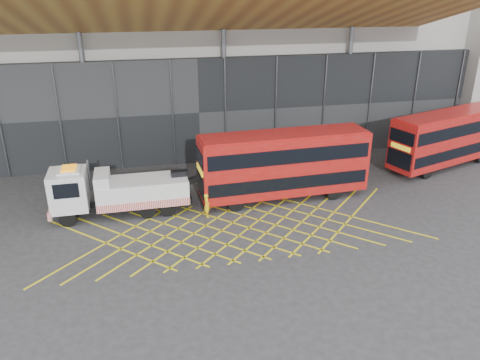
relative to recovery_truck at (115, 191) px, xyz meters
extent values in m
plane|color=#2D2D30|center=(4.23, -3.45, -1.54)|extent=(120.00, 120.00, 0.00)
cube|color=yellow|center=(-0.57, -3.45, -1.53)|extent=(7.16, 7.16, 0.01)
cube|color=yellow|center=(-0.57, -3.45, -1.53)|extent=(7.16, 7.16, 0.01)
cube|color=yellow|center=(1.03, -3.45, -1.53)|extent=(7.16, 7.16, 0.01)
cube|color=yellow|center=(1.03, -3.45, -1.53)|extent=(7.16, 7.16, 0.01)
cube|color=yellow|center=(2.63, -3.45, -1.53)|extent=(7.16, 7.16, 0.01)
cube|color=yellow|center=(2.63, -3.45, -1.53)|extent=(7.16, 7.16, 0.01)
cube|color=yellow|center=(4.23, -3.45, -1.53)|extent=(7.16, 7.16, 0.01)
cube|color=yellow|center=(4.23, -3.45, -1.53)|extent=(7.16, 7.16, 0.01)
cube|color=yellow|center=(5.83, -3.45, -1.53)|extent=(7.16, 7.16, 0.01)
cube|color=yellow|center=(5.83, -3.45, -1.53)|extent=(7.16, 7.16, 0.01)
cube|color=yellow|center=(7.43, -3.45, -1.53)|extent=(7.16, 7.16, 0.01)
cube|color=yellow|center=(7.43, -3.45, -1.53)|extent=(7.16, 7.16, 0.01)
cube|color=yellow|center=(9.03, -3.45, -1.53)|extent=(7.16, 7.16, 0.01)
cube|color=yellow|center=(9.03, -3.45, -1.53)|extent=(7.16, 7.16, 0.01)
cube|color=yellow|center=(10.63, -3.45, -1.53)|extent=(7.16, 7.16, 0.01)
cube|color=yellow|center=(10.63, -3.45, -1.53)|extent=(7.16, 7.16, 0.01)
cube|color=yellow|center=(12.23, -3.45, -1.53)|extent=(7.16, 7.16, 0.01)
cube|color=yellow|center=(12.23, -3.45, -1.53)|extent=(7.16, 7.16, 0.01)
cube|color=yellow|center=(13.83, -3.45, -1.53)|extent=(7.16, 7.16, 0.01)
cube|color=yellow|center=(13.83, -3.45, -1.53)|extent=(7.16, 7.16, 0.01)
cube|color=gray|center=(6.23, 15.55, 7.46)|extent=(55.00, 14.00, 18.00)
cube|color=black|center=(6.23, 8.25, 2.46)|extent=(55.00, 0.80, 8.00)
cube|color=#9C652D|center=(4.23, 4.55, 9.96)|extent=(40.00, 11.93, 4.07)
cylinder|color=#595B60|center=(-1.77, 8.05, 3.46)|extent=(0.36, 0.36, 10.00)
cylinder|color=#595B60|center=(8.23, 8.05, 3.46)|extent=(0.36, 0.36, 10.00)
cylinder|color=#595B60|center=(18.23, 8.05, 3.46)|extent=(0.36, 0.36, 10.00)
cube|color=black|center=(0.37, 0.01, -0.93)|extent=(8.35, 0.97, 0.31)
cube|color=white|center=(-2.61, -0.03, 0.35)|extent=(2.13, 2.22, 2.28)
cube|color=black|center=(-3.68, -0.04, 0.74)|extent=(0.07, 1.93, 0.97)
cube|color=red|center=(-3.71, -0.04, -0.79)|extent=(0.24, 2.28, 0.48)
cube|color=orange|center=(-2.43, -0.02, 1.69)|extent=(0.80, 1.06, 0.11)
cube|color=white|center=(1.60, 0.02, -0.09)|extent=(5.47, 2.25, 1.40)
cube|color=red|center=(1.62, -1.10, -0.62)|extent=(5.44, 0.11, 0.48)
cube|color=white|center=(-0.68, 0.00, 0.92)|extent=(0.90, 2.12, 0.61)
cube|color=black|center=(3.89, 0.05, 0.74)|extent=(1.06, 0.45, 0.44)
cube|color=black|center=(4.76, 0.06, 0.30)|extent=(1.92, 0.33, 0.95)
cylinder|color=black|center=(-2.77, -0.95, -1.06)|extent=(0.97, 0.32, 0.97)
cylinder|color=black|center=(-2.79, 0.89, -1.06)|extent=(0.97, 0.32, 0.97)
cylinder|color=black|center=(3.02, -0.88, -1.06)|extent=(0.97, 0.32, 0.97)
cylinder|color=black|center=(3.00, 0.96, -1.06)|extent=(0.97, 0.32, 0.97)
cylinder|color=#595B60|center=(-1.48, 0.87, 0.83)|extent=(0.12, 0.12, 1.93)
cube|color=#9E0F0C|center=(10.56, 0.12, 0.88)|extent=(10.93, 2.96, 3.82)
cube|color=black|center=(10.56, 0.12, -0.01)|extent=(10.50, 3.00, 0.84)
cube|color=black|center=(10.56, 0.12, 1.76)|extent=(10.50, 3.00, 0.94)
cube|color=black|center=(5.13, -0.10, 0.03)|extent=(0.15, 2.21, 1.28)
cube|color=black|center=(5.13, -0.10, 1.76)|extent=(0.15, 2.21, 0.94)
cube|color=yellow|center=(5.12, -0.10, 0.97)|extent=(0.13, 1.76, 0.34)
cube|color=#9E0F0C|center=(10.56, 0.12, 2.82)|extent=(10.70, 2.75, 0.12)
cylinder|color=black|center=(7.16, -1.13, -1.03)|extent=(1.04, 0.34, 1.02)
cylinder|color=black|center=(7.07, 1.08, -1.03)|extent=(1.04, 0.34, 1.02)
cylinder|color=black|center=(13.75, -0.85, -1.03)|extent=(1.04, 0.34, 1.02)
cylinder|color=black|center=(13.66, 1.36, -1.03)|extent=(1.04, 0.34, 1.02)
cube|color=#9E0F0C|center=(24.50, 3.06, 0.78)|extent=(10.60, 5.55, 3.66)
cube|color=black|center=(24.50, 3.06, -0.08)|extent=(10.22, 5.47, 0.80)
cube|color=black|center=(24.50, 3.06, 1.62)|extent=(10.22, 5.47, 0.90)
cube|color=black|center=(19.56, 1.42, -0.03)|extent=(0.72, 2.03, 1.23)
cube|color=black|center=(19.56, 1.42, 1.62)|extent=(0.72, 2.03, 0.90)
cube|color=yellow|center=(19.56, 1.41, 0.86)|extent=(0.59, 1.62, 0.33)
cube|color=#9E0F0C|center=(24.50, 3.06, 2.64)|extent=(10.34, 5.30, 0.11)
cylinder|color=black|center=(21.70, 1.02, -1.05)|extent=(1.02, 0.58, 0.98)
cylinder|color=black|center=(21.04, 3.01, -1.05)|extent=(1.02, 0.58, 0.98)
cylinder|color=black|center=(27.04, 5.00, -1.05)|extent=(1.02, 0.58, 0.98)
imported|color=yellow|center=(5.29, -1.50, -0.80)|extent=(0.44, 0.59, 1.49)
camera|label=1|loc=(1.77, -26.59, 11.47)|focal=35.00mm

